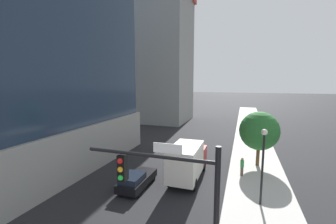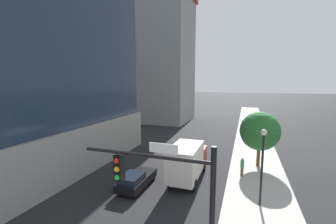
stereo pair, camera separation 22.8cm
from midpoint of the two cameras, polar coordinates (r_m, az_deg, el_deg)
name	(u,v)px [view 1 (the left image)]	position (r m, az deg, el deg)	size (l,w,h in m)	color
sidewalk	(256,171)	(25.21, 21.43, -13.97)	(5.34, 120.00, 0.15)	#B2AFA8
construction_building	(156,49)	(53.88, -3.21, 15.89)	(16.03, 26.31, 37.69)	gray
traffic_light_pole	(174,200)	(8.87, 0.65, -21.56)	(5.29, 0.48, 6.86)	black
street_lamp	(263,156)	(17.65, 22.85, -10.29)	(0.44, 0.44, 5.70)	black
street_tree	(259,131)	(25.69, 22.10, -4.51)	(4.13, 4.13, 5.91)	brown
car_black	(136,180)	(20.33, -8.43, -16.83)	(1.91, 4.50, 1.48)	black
box_truck	(188,160)	(21.33, 4.72, -12.20)	(2.45, 6.80, 3.49)	#B21E1E
pedestrian_green_shirt	(242,167)	(23.16, 18.17, -13.13)	(0.34, 0.34, 1.79)	brown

